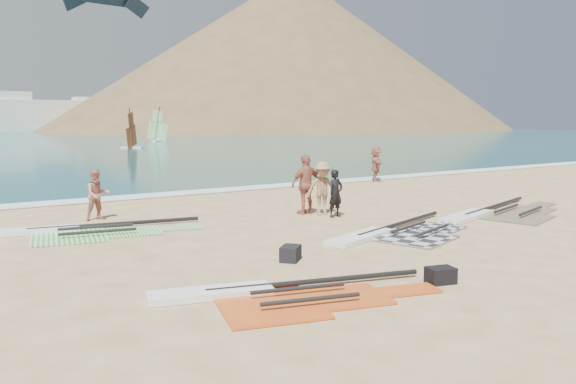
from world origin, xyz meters
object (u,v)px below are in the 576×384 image
rig_red (273,296)px  gear_bag_near (291,253)px  rig_green (78,232)px  person_wetsuit (336,193)px  beachgoer_back (306,184)px  beachgoer_right (376,164)px  beachgoer_left (97,195)px  gear_bag_far (441,275)px  rig_grey (398,233)px  rig_orange (498,213)px  beachgoer_mid (323,188)px

rig_red → gear_bag_near: (1.68, 1.99, 0.12)m
rig_green → gear_bag_near: gear_bag_near is taller
person_wetsuit → beachgoer_back: size_ratio=0.77×
gear_bag_near → beachgoer_right: bearing=41.2°
rig_red → rig_green: bearing=116.2°
beachgoer_left → gear_bag_far: bearing=-76.1°
rig_red → rig_grey: bearing=41.1°
person_wetsuit → beachgoer_left: (-6.34, 3.59, 0.03)m
rig_red → gear_bag_near: gear_bag_near is taller
rig_orange → beachgoer_mid: (-4.69, 3.15, 0.81)m
beachgoer_back → rig_green: bearing=-8.9°
gear_bag_near → gear_bag_far: gear_bag_near is taller
rig_green → beachgoer_back: bearing=3.6°
beachgoer_left → beachgoer_right: size_ratio=0.89×
rig_orange → rig_red: 11.01m
rig_green → rig_red: rig_green is taller
beachgoer_mid → rig_green: bearing=-170.4°
gear_bag_near → gear_bag_far: bearing=-64.4°
rig_orange → gear_bag_far: bearing=-166.7°
rig_grey → beachgoer_back: size_ratio=3.01×
rig_green → gear_bag_near: bearing=-50.3°
rig_orange → rig_red: size_ratio=1.26×
person_wetsuit → beachgoer_back: beachgoer_back is taller
rig_red → beachgoer_right: bearing=57.7°
rig_red → beachgoer_right: beachgoer_right is taller
rig_orange → person_wetsuit: bearing=135.0°
gear_bag_far → beachgoer_back: bearing=72.8°
rig_green → rig_orange: (12.00, -4.38, 0.00)m
gear_bag_far → person_wetsuit: size_ratio=0.34×
rig_green → person_wetsuit: bearing=-3.4°
beachgoer_back → rig_grey: bearing=89.6°
beachgoer_mid → beachgoer_back: beachgoer_back is taller
rig_grey → beachgoer_right: 13.13m
gear_bag_near → beachgoer_right: size_ratio=0.30×
beachgoer_left → beachgoer_back: 6.46m
beachgoer_left → beachgoer_back: beachgoer_back is taller
rig_green → gear_bag_far: gear_bag_far is taller
person_wetsuit → beachgoer_back: (-0.43, 0.98, 0.22)m
rig_green → gear_bag_near: size_ratio=11.15×
rig_red → beachgoer_left: size_ratio=3.23×
person_wetsuit → beachgoer_left: 7.29m
rig_grey → rig_red: (-5.59, -2.70, -0.00)m
gear_bag_far → gear_bag_near: bearing=115.6°
rig_orange → rig_red: rig_orange is taller
rig_red → beachgoer_left: bearing=107.9°
gear_bag_far → person_wetsuit: person_wetsuit is taller
rig_grey → beachgoer_back: bearing=74.2°
rig_red → gear_bag_near: bearing=65.0°
rig_grey → rig_orange: size_ratio=0.92×
rig_orange → beachgoer_back: (-5.06, 3.54, 0.92)m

